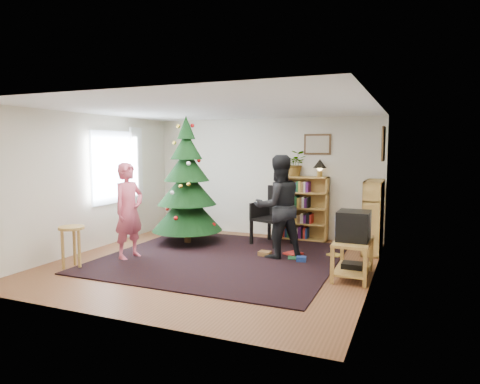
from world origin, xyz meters
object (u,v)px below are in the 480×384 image
at_px(picture_back, 317,144).
at_px(person_by_chair, 278,207).
at_px(picture_right, 384,144).
at_px(bookshelf_right, 373,216).
at_px(bookshelf_back, 304,207).
at_px(person_standing, 129,211).
at_px(table_lamp, 320,165).
at_px(potted_plant, 296,163).
at_px(christmas_tree, 187,191).
at_px(stool, 72,236).
at_px(tv_stand, 353,255).
at_px(crt_tv, 353,226).
at_px(armchair, 274,213).

bearing_deg(picture_back, person_by_chair, -99.08).
relative_size(picture_right, person_by_chair, 0.34).
xyz_separation_m(bookshelf_right, person_by_chair, (-1.47, -1.05, 0.22)).
xyz_separation_m(bookshelf_back, person_standing, (-2.39, -2.62, 0.15)).
bearing_deg(table_lamp, picture_back, 122.16).
distance_m(picture_back, person_standing, 3.95).
height_order(picture_back, person_by_chair, picture_back).
relative_size(person_by_chair, potted_plant, 3.38).
bearing_deg(christmas_tree, stool, -110.90).
bearing_deg(person_standing, bookshelf_right, -50.52).
bearing_deg(tv_stand, stool, -164.24).
height_order(bookshelf_back, tv_stand, bookshelf_back).
bearing_deg(bookshelf_right, picture_back, 59.93).
xyz_separation_m(crt_tv, person_standing, (-3.67, -0.36, 0.05)).
xyz_separation_m(christmas_tree, person_standing, (-0.35, -1.37, -0.22)).
height_order(bookshelf_right, tv_stand, bookshelf_right).
height_order(picture_back, potted_plant, picture_back).
bearing_deg(picture_right, crt_tv, -98.77).
bearing_deg(christmas_tree, bookshelf_right, 11.41).
bearing_deg(picture_back, person_standing, -133.37).
bearing_deg(bookshelf_back, crt_tv, -60.44).
distance_m(stool, potted_plant, 4.48).
xyz_separation_m(crt_tv, stool, (-4.15, -1.17, -0.26)).
bearing_deg(picture_back, christmas_tree, -148.43).
height_order(christmas_tree, stool, christmas_tree).
height_order(crt_tv, stool, crt_tv).
bearing_deg(stool, person_standing, 59.25).
relative_size(picture_right, table_lamp, 1.69).
height_order(picture_right, christmas_tree, christmas_tree).
bearing_deg(tv_stand, person_standing, -174.44).
relative_size(stool, table_lamp, 1.85).
bearing_deg(table_lamp, armchair, -140.70).
bearing_deg(stool, person_by_chair, 33.15).
distance_m(crt_tv, stool, 4.32).
bearing_deg(armchair, picture_right, 20.40).
distance_m(picture_back, picture_right, 1.51).
distance_m(armchair, person_standing, 2.78).
distance_m(picture_back, potted_plant, 0.58).
bearing_deg(christmas_tree, picture_right, 10.43).
height_order(picture_right, stool, picture_right).
bearing_deg(potted_plant, stool, -127.87).
height_order(stool, table_lamp, table_lamp).
distance_m(picture_right, table_lamp, 1.43).
bearing_deg(tv_stand, person_by_chair, 153.84).
bearing_deg(christmas_tree, potted_plant, 34.21).
bearing_deg(table_lamp, stool, -132.72).
relative_size(picture_back, christmas_tree, 0.22).
bearing_deg(crt_tv, potted_plant, 123.25).
bearing_deg(bookshelf_back, picture_back, 32.11).
height_order(picture_back, crt_tv, picture_back).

